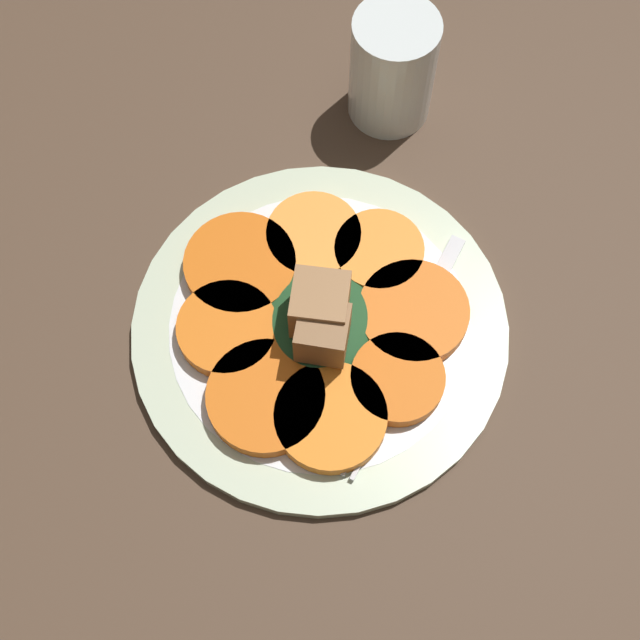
{
  "coord_description": "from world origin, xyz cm",
  "views": [
    {
      "loc": [
        -24.37,
        -5.07,
        60.95
      ],
      "look_at": [
        0.0,
        0.0,
        4.1
      ],
      "focal_mm": 50.0,
      "sensor_mm": 36.0,
      "label": 1
    }
  ],
  "objects": [
    {
      "name": "table_slab",
      "position": [
        0.0,
        0.0,
        1.0
      ],
      "size": [
        120.0,
        120.0,
        2.0
      ],
      "primitive_type": "cube",
      "color": "#4C3828",
      "rests_on": "ground"
    },
    {
      "name": "plate",
      "position": [
        0.0,
        0.0,
        2.52
      ],
      "size": [
        26.8,
        26.8,
        1.05
      ],
      "color": "beige",
      "rests_on": "table_slab"
    },
    {
      "name": "carrot_slice_0",
      "position": [
        -6.18,
        2.46,
        3.74
      ],
      "size": [
        8.09,
        8.09,
        1.27
      ],
      "primitive_type": "cylinder",
      "color": "#D56014",
      "rests_on": "plate"
    },
    {
      "name": "carrot_slice_1",
      "position": [
        -6.67,
        -2.11,
        3.74
      ],
      "size": [
        7.63,
        7.63,
        1.27
      ],
      "primitive_type": "cylinder",
      "color": "orange",
      "rests_on": "plate"
    },
    {
      "name": "carrot_slice_2",
      "position": [
        -3.09,
        -6.04,
        3.74
      ],
      "size": [
        6.48,
        6.48,
        1.27
      ],
      "primitive_type": "cylinder",
      "color": "#D56013",
      "rests_on": "plate"
    },
    {
      "name": "carrot_slice_3",
      "position": [
        2.05,
        -6.3,
        3.74
      ],
      "size": [
        7.83,
        7.83,
        1.27
      ],
      "primitive_type": "cylinder",
      "color": "orange",
      "rests_on": "plate"
    },
    {
      "name": "carrot_slice_4",
      "position": [
        6.33,
        -3.06,
        3.74
      ],
      "size": [
        6.53,
        6.53,
        1.27
      ],
      "primitive_type": "cylinder",
      "color": "orange",
      "rests_on": "plate"
    },
    {
      "name": "carrot_slice_5",
      "position": [
        6.62,
        1.85,
        3.74
      ],
      "size": [
        6.94,
        6.94,
        1.27
      ],
      "primitive_type": "cylinder",
      "color": "orange",
      "rests_on": "plate"
    },
    {
      "name": "carrot_slice_6",
      "position": [
        3.24,
        6.56,
        3.74
      ],
      "size": [
        8.1,
        8.1,
        1.27
      ],
      "primitive_type": "cylinder",
      "color": "#D45F12",
      "rests_on": "plate"
    },
    {
      "name": "carrot_slice_7",
      "position": [
        -1.84,
        6.24,
        3.74
      ],
      "size": [
        7.06,
        7.06,
        1.27
      ],
      "primitive_type": "cylinder",
      "color": "orange",
      "rests_on": "plate"
    },
    {
      "name": "center_pile",
      "position": [
        -0.45,
        -0.08,
        5.32
      ],
      "size": [
        8.65,
        7.78,
        5.43
      ],
      "color": "#1E4723",
      "rests_on": "plate"
    },
    {
      "name": "fork",
      "position": [
        -1.19,
        -5.82,
        3.3
      ],
      "size": [
        19.47,
        6.93,
        0.4
      ],
      "rotation": [
        0.0,
        0.0,
        -0.27
      ],
      "color": "silver",
      "rests_on": "plate"
    },
    {
      "name": "water_glass",
      "position": [
        20.48,
        -1.37,
        6.68
      ],
      "size": [
        6.56,
        6.56,
        9.37
      ],
      "color": "silver",
      "rests_on": "table_slab"
    }
  ]
}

